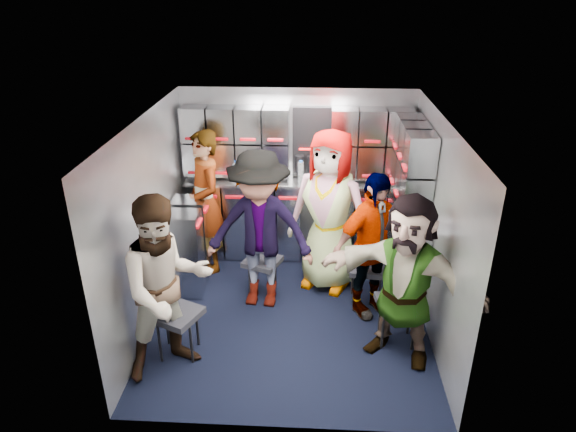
# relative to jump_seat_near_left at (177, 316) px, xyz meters

# --- Properties ---
(floor) EXTENTS (3.00, 3.00, 0.00)m
(floor) POSITION_rel_jump_seat_near_left_xyz_m (1.02, 0.66, -0.42)
(floor) COLOR black
(floor) RESTS_ON ground
(wall_back) EXTENTS (2.80, 0.04, 2.10)m
(wall_back) POSITION_rel_jump_seat_near_left_xyz_m (1.02, 2.16, 0.63)
(wall_back) COLOR #999FA6
(wall_back) RESTS_ON ground
(wall_left) EXTENTS (0.04, 3.00, 2.10)m
(wall_left) POSITION_rel_jump_seat_near_left_xyz_m (-0.38, 0.66, 0.63)
(wall_left) COLOR #999FA6
(wall_left) RESTS_ON ground
(wall_right) EXTENTS (0.04, 3.00, 2.10)m
(wall_right) POSITION_rel_jump_seat_near_left_xyz_m (2.42, 0.66, 0.63)
(wall_right) COLOR #999FA6
(wall_right) RESTS_ON ground
(ceiling) EXTENTS (2.80, 3.00, 0.02)m
(ceiling) POSITION_rel_jump_seat_near_left_xyz_m (1.02, 0.66, 1.68)
(ceiling) COLOR silver
(ceiling) RESTS_ON wall_back
(cart_bank_back) EXTENTS (2.68, 0.38, 0.99)m
(cart_bank_back) POSITION_rel_jump_seat_near_left_xyz_m (1.02, 1.95, 0.08)
(cart_bank_back) COLOR #A4AAB5
(cart_bank_back) RESTS_ON ground
(cart_bank_left) EXTENTS (0.38, 0.76, 0.99)m
(cart_bank_left) POSITION_rel_jump_seat_near_left_xyz_m (-0.17, 1.22, 0.08)
(cart_bank_left) COLOR #A4AAB5
(cart_bank_left) RESTS_ON ground
(counter) EXTENTS (2.68, 0.42, 0.03)m
(counter) POSITION_rel_jump_seat_near_left_xyz_m (1.02, 1.95, 0.60)
(counter) COLOR #B1B3B8
(counter) RESTS_ON cart_bank_back
(locker_bank_back) EXTENTS (2.68, 0.28, 0.82)m
(locker_bank_back) POSITION_rel_jump_seat_near_left_xyz_m (1.02, 2.01, 1.07)
(locker_bank_back) COLOR #A4AAB5
(locker_bank_back) RESTS_ON wall_back
(locker_bank_right) EXTENTS (0.28, 1.00, 0.82)m
(locker_bank_right) POSITION_rel_jump_seat_near_left_xyz_m (2.27, 1.36, 1.07)
(locker_bank_right) COLOR #A4AAB5
(locker_bank_right) RESTS_ON wall_right
(right_cabinet) EXTENTS (0.28, 1.20, 1.00)m
(right_cabinet) POSITION_rel_jump_seat_near_left_xyz_m (2.27, 1.26, 0.08)
(right_cabinet) COLOR #A4AAB5
(right_cabinet) RESTS_ON ground
(coffee_niche) EXTENTS (0.46, 0.16, 0.84)m
(coffee_niche) POSITION_rel_jump_seat_near_left_xyz_m (1.20, 2.07, 1.05)
(coffee_niche) COLOR black
(coffee_niche) RESTS_ON wall_back
(red_latch_strip) EXTENTS (2.60, 0.02, 0.03)m
(red_latch_strip) POSITION_rel_jump_seat_near_left_xyz_m (1.02, 1.75, 0.46)
(red_latch_strip) COLOR #B80915
(red_latch_strip) RESTS_ON cart_bank_back
(jump_seat_near_left) EXTENTS (0.52, 0.51, 0.47)m
(jump_seat_near_left) POSITION_rel_jump_seat_near_left_xyz_m (0.00, 0.00, 0.00)
(jump_seat_near_left) COLOR black
(jump_seat_near_left) RESTS_ON ground
(jump_seat_mid_left) EXTENTS (0.46, 0.45, 0.43)m
(jump_seat_mid_left) POSITION_rel_jump_seat_near_left_xyz_m (0.69, 1.07, -0.04)
(jump_seat_mid_left) COLOR black
(jump_seat_mid_left) RESTS_ON ground
(jump_seat_center) EXTENTS (0.46, 0.45, 0.46)m
(jump_seat_center) POSITION_rel_jump_seat_near_left_xyz_m (1.41, 1.49, -0.01)
(jump_seat_center) COLOR black
(jump_seat_center) RESTS_ON ground
(jump_seat_mid_right) EXTENTS (0.40, 0.38, 0.44)m
(jump_seat_mid_right) POSITION_rel_jump_seat_near_left_xyz_m (1.83, 0.98, -0.03)
(jump_seat_mid_right) COLOR black
(jump_seat_mid_right) RESTS_ON ground
(jump_seat_near_right) EXTENTS (0.44, 0.42, 0.47)m
(jump_seat_near_right) POSITION_rel_jump_seat_near_left_xyz_m (2.07, 0.29, -0.01)
(jump_seat_near_right) COLOR black
(jump_seat_near_right) RESTS_ON ground
(attendant_standing) EXTENTS (0.68, 0.75, 1.73)m
(attendant_standing) POSITION_rel_jump_seat_near_left_xyz_m (-0.03, 1.61, 0.45)
(attendant_standing) COLOR black
(attendant_standing) RESTS_ON ground
(attendant_arc_a) EXTENTS (1.05, 1.00, 1.71)m
(attendant_arc_a) POSITION_rel_jump_seat_near_left_xyz_m (0.00, -0.18, 0.43)
(attendant_arc_a) COLOR black
(attendant_arc_a) RESTS_ON ground
(attendant_arc_b) EXTENTS (1.20, 0.77, 1.75)m
(attendant_arc_b) POSITION_rel_jump_seat_near_left_xyz_m (0.69, 0.89, 0.46)
(attendant_arc_b) COLOR black
(attendant_arc_b) RESTS_ON ground
(attendant_arc_c) EXTENTS (1.06, 0.89, 1.85)m
(attendant_arc_c) POSITION_rel_jump_seat_near_left_xyz_m (1.41, 1.31, 0.50)
(attendant_arc_c) COLOR black
(attendant_arc_c) RESTS_ON ground
(attendant_arc_d) EXTENTS (0.98, 0.83, 1.57)m
(attendant_arc_d) POSITION_rel_jump_seat_near_left_xyz_m (1.83, 0.80, 0.37)
(attendant_arc_d) COLOR black
(attendant_arc_d) RESTS_ON ground
(attendant_arc_e) EXTENTS (1.57, 1.14, 1.64)m
(attendant_arc_e) POSITION_rel_jump_seat_near_left_xyz_m (2.07, 0.11, 0.40)
(attendant_arc_e) COLOR black
(attendant_arc_e) RESTS_ON ground
(bottle_left) EXTENTS (0.07, 0.07, 0.24)m
(bottle_left) POSITION_rel_jump_seat_near_left_xyz_m (0.29, 1.90, 0.73)
(bottle_left) COLOR white
(bottle_left) RESTS_ON counter
(bottle_mid) EXTENTS (0.07, 0.07, 0.25)m
(bottle_mid) POSITION_rel_jump_seat_near_left_xyz_m (1.08, 1.90, 0.74)
(bottle_mid) COLOR white
(bottle_mid) RESTS_ON counter
(bottle_right) EXTENTS (0.06, 0.06, 0.27)m
(bottle_right) POSITION_rel_jump_seat_near_left_xyz_m (1.47, 1.90, 0.74)
(bottle_right) COLOR white
(bottle_right) RESTS_ON counter
(cup_left) EXTENTS (0.09, 0.09, 0.11)m
(cup_left) POSITION_rel_jump_seat_near_left_xyz_m (-0.09, 1.89, 0.67)
(cup_left) COLOR #C4B28A
(cup_left) RESTS_ON counter
(cup_right) EXTENTS (0.08, 0.08, 0.11)m
(cup_right) POSITION_rel_jump_seat_near_left_xyz_m (1.53, 1.89, 0.66)
(cup_right) COLOR #C4B28A
(cup_right) RESTS_ON counter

